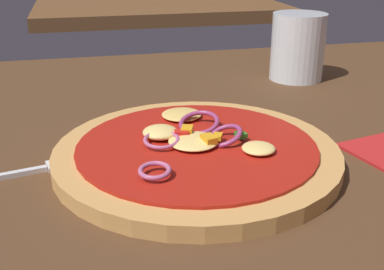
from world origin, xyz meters
The scene contains 5 objects.
dining_table centered at (0.00, 0.00, 0.02)m, with size 1.44×0.96×0.04m.
pizza centered at (-0.03, 0.00, 0.05)m, with size 0.28×0.28×0.03m.
fork centered at (-0.20, 0.01, 0.04)m, with size 0.17×0.05×0.01m.
beer_glass centered at (0.19, 0.26, 0.08)m, with size 0.08×0.08×0.10m.
background_table centered at (0.14, 1.19, 0.02)m, with size 0.80×0.45×0.04m.
Camera 1 is at (-0.13, -0.42, 0.25)m, focal length 45.03 mm.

